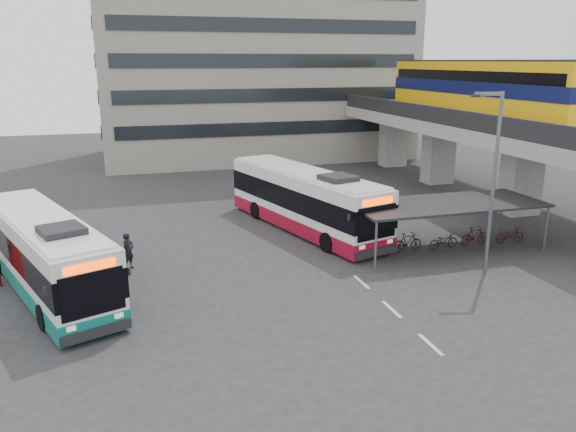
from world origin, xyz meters
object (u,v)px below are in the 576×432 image
object	(u,v)px
pedestrian	(128,251)
bus_main	(305,200)
bus_teal	(45,254)
lamp_post	(492,173)

from	to	relation	value
pedestrian	bus_main	bearing A→B (deg)	-24.48
bus_teal	pedestrian	bearing A→B (deg)	4.40
pedestrian	lamp_post	world-z (taller)	lamp_post
bus_main	bus_teal	size ratio (longest dim) A/B	1.07
pedestrian	lamp_post	bearing A→B (deg)	-63.11
lamp_post	bus_teal	bearing A→B (deg)	-179.50
bus_main	lamp_post	distance (m)	11.16
bus_main	lamp_post	world-z (taller)	lamp_post
bus_teal	lamp_post	distance (m)	19.97
bus_main	bus_teal	world-z (taller)	bus_main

